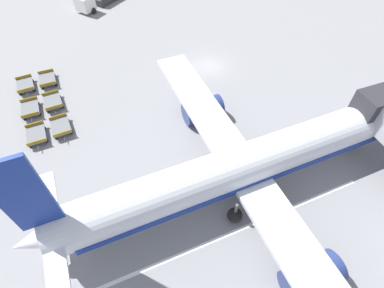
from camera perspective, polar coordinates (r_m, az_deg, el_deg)
ground_plane at (r=39.30m, az=3.05°, el=14.59°), size 500.00×500.00×0.00m
airplane at (r=25.03m, az=11.46°, el=-3.59°), size 34.67×37.28×11.15m
baggage_dolly_row_near_col_a at (r=40.39m, az=-29.17°, el=9.78°), size 3.49×2.02×0.92m
baggage_dolly_row_near_col_b at (r=36.76m, az=-28.45°, el=5.92°), size 3.51×2.10×0.92m
baggage_dolly_row_near_col_c at (r=33.52m, az=-27.54°, el=1.58°), size 3.50×2.07×0.92m
baggage_dolly_row_mid_a_col_a at (r=40.12m, az=-25.83°, el=11.02°), size 3.52×2.12×0.92m
baggage_dolly_row_mid_a_col_b at (r=36.58m, az=-24.99°, el=7.32°), size 3.48×2.01×0.92m
baggage_dolly_row_mid_a_col_c at (r=33.27m, az=-23.70°, el=3.04°), size 3.48×2.00×0.92m
stand_guidance_stripe at (r=24.04m, az=-1.17°, el=-19.90°), size 4.28×32.16×0.01m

